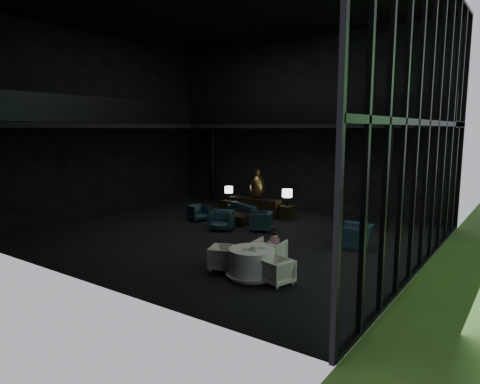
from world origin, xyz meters
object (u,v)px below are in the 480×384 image
Objects in this scene: sofa at (249,207)px; coffee_table at (239,219)px; console at (255,207)px; dining_chair_north at (269,251)px; table_lamp_right at (287,194)px; dining_table at (252,265)px; child at (275,242)px; lounge_armchair_west at (198,212)px; dining_chair_east at (277,271)px; lounge_armchair_east at (261,220)px; lounge_armchair_south at (222,218)px; bronze_urn at (257,186)px; table_lamp_left at (229,190)px; dining_chair_west at (224,257)px; side_table_right at (287,213)px; side_table_left at (227,206)px; window_armchair at (354,231)px.

sofa is 1.29m from coffee_table.
console is 7.22m from dining_chair_north.
table_lamp_right reaches higher than dining_table.
console is 4.22× the size of child.
lounge_armchair_west is 7.97m from dining_chair_east.
lounge_armchair_south reaches higher than lounge_armchair_east.
bronze_urn reaches higher than dining_table.
sofa reaches higher than dining_chair_north.
table_lamp_left is 0.91× the size of dining_chair_west.
lounge_armchair_west is 0.83× the size of lounge_armchair_east.
dining_chair_east is at bearing 123.55° from child.
coffee_table is at bearing 70.81° from lounge_armchair_south.
lounge_armchair_west is 1.22× the size of child.
dining_table reaches higher than coffee_table.
lounge_armchair_east reaches higher than dining_chair_east.
bronze_urn reaches higher than coffee_table.
child is at bearing -44.62° from table_lamp_left.
child is at bearing -179.15° from dining_chair_north.
child is at bearing -63.98° from side_table_right.
child is at bearing -129.31° from dining_chair_east.
lounge_armchair_west is at bearing -114.58° from lounge_armchair_east.
sofa is 7.95m from dining_chair_east.
dining_chair_west is 1.48m from child.
lounge_armchair_west is 0.99× the size of dining_chair_west.
side_table_left is 9.06m from dining_table.
table_lamp_left is 3.28m from side_table_right.
side_table_left is 7.52m from window_armchair.
console is 3.76× the size of table_lamp_left.
bronze_urn is 1.98× the size of table_lamp_left.
dining_chair_east reaches higher than coffee_table.
bronze_urn is 3.47m from lounge_armchair_south.
lounge_armchair_south reaches higher than dining_chair_north.
table_lamp_left is 0.76× the size of lounge_armchair_east.
bronze_urn is 2.14× the size of side_table_right.
dining_chair_west is at bearing 142.24° from sofa.
dining_chair_north is at bearing -53.66° from console.
lounge_armchair_east is at bearing -17.97° from coffee_table.
dining_table is at bearing 87.14° from dining_chair_north.
console is 1.76m from table_lamp_right.
sofa is at bearing -49.78° from child.
child reaches higher than lounge_armchair_east.
table_lamp_right is at bearing 1.12° from console.
side_table_right is at bearing -135.57° from dining_chair_east.
table_lamp_left is at bearing -2.88° from sofa.
sofa is at bearing -78.60° from console.
side_table_left is (-1.60, 0.00, -0.12)m from console.
dining_chair_north reaches higher than dining_chair_east.
side_table_left is at bearing -90.00° from table_lamp_left.
sofa is 6.92m from dining_chair_west.
lounge_armchair_south is at bearing -108.67° from side_table_right.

